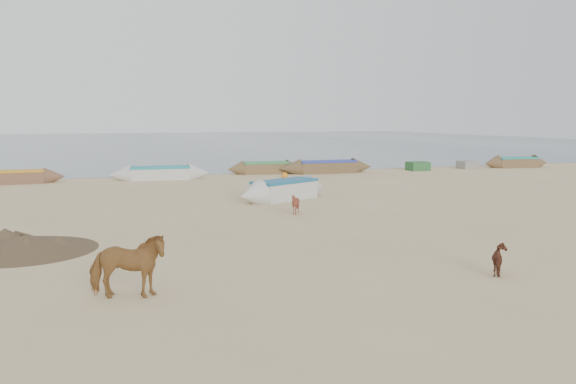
{
  "coord_description": "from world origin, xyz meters",
  "views": [
    {
      "loc": [
        -7.01,
        -16.59,
        3.84
      ],
      "look_at": [
        0.0,
        4.0,
        1.0
      ],
      "focal_mm": 35.0,
      "sensor_mm": 36.0,
      "label": 1
    }
  ],
  "objects_px": {
    "cow_adult": "(127,266)",
    "calf_right": "(502,260)",
    "near_canoe": "(285,190)",
    "calf_front": "(295,204)"
  },
  "relations": [
    {
      "from": "cow_adult",
      "to": "calf_right",
      "type": "distance_m",
      "value": 8.95
    },
    {
      "from": "cow_adult",
      "to": "calf_right",
      "type": "relative_size",
      "value": 2.27
    },
    {
      "from": "cow_adult",
      "to": "calf_right",
      "type": "height_order",
      "value": "cow_adult"
    },
    {
      "from": "cow_adult",
      "to": "near_canoe",
      "type": "xyz_separation_m",
      "value": [
        7.93,
        13.09,
        -0.24
      ]
    },
    {
      "from": "calf_front",
      "to": "cow_adult",
      "type": "bearing_deg",
      "value": -54.77
    },
    {
      "from": "calf_front",
      "to": "near_canoe",
      "type": "xyz_separation_m",
      "value": [
        0.93,
        4.14,
        0.05
      ]
    },
    {
      "from": "calf_right",
      "to": "near_canoe",
      "type": "bearing_deg",
      "value": 14.24
    },
    {
      "from": "calf_right",
      "to": "near_canoe",
      "type": "distance_m",
      "value": 14.18
    },
    {
      "from": "near_canoe",
      "to": "calf_front",
      "type": "bearing_deg",
      "value": -129.6
    },
    {
      "from": "near_canoe",
      "to": "calf_right",
      "type": "bearing_deg",
      "value": -113.11
    }
  ]
}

